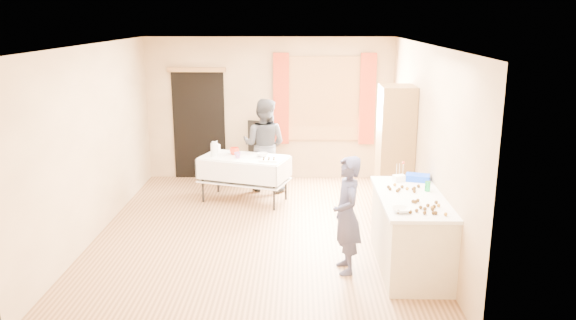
{
  "coord_description": "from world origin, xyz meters",
  "views": [
    {
      "loc": [
        0.54,
        -7.42,
        2.98
      ],
      "look_at": [
        0.4,
        0.0,
        1.05
      ],
      "focal_mm": 35.0,
      "sensor_mm": 36.0,
      "label": 1
    }
  ],
  "objects_px": {
    "party_table": "(244,175)",
    "woman": "(264,145)",
    "cabinet": "(395,151)",
    "counter": "(411,232)",
    "chair": "(255,164)",
    "girl": "(347,215)"
  },
  "relations": [
    {
      "from": "counter",
      "to": "girl",
      "type": "distance_m",
      "value": 0.83
    },
    {
      "from": "counter",
      "to": "woman",
      "type": "distance_m",
      "value": 3.66
    },
    {
      "from": "cabinet",
      "to": "girl",
      "type": "xyz_separation_m",
      "value": [
        -0.88,
        -2.03,
        -0.28
      ]
    },
    {
      "from": "counter",
      "to": "chair",
      "type": "relative_size",
      "value": 1.52
    },
    {
      "from": "chair",
      "to": "counter",
      "type": "bearing_deg",
      "value": -34.66
    },
    {
      "from": "chair",
      "to": "woman",
      "type": "bearing_deg",
      "value": -43.58
    },
    {
      "from": "cabinet",
      "to": "chair",
      "type": "height_order",
      "value": "cabinet"
    },
    {
      "from": "party_table",
      "to": "chair",
      "type": "distance_m",
      "value": 1.12
    },
    {
      "from": "counter",
      "to": "woman",
      "type": "relative_size",
      "value": 1.04
    },
    {
      "from": "cabinet",
      "to": "counter",
      "type": "relative_size",
      "value": 1.18
    },
    {
      "from": "cabinet",
      "to": "girl",
      "type": "height_order",
      "value": "cabinet"
    },
    {
      "from": "counter",
      "to": "chair",
      "type": "bearing_deg",
      "value": 120.92
    },
    {
      "from": "counter",
      "to": "girl",
      "type": "bearing_deg",
      "value": -172.16
    },
    {
      "from": "girl",
      "to": "counter",
      "type": "bearing_deg",
      "value": 88.91
    },
    {
      "from": "cabinet",
      "to": "party_table",
      "type": "height_order",
      "value": "cabinet"
    },
    {
      "from": "cabinet",
      "to": "woman",
      "type": "bearing_deg",
      "value": 150.38
    },
    {
      "from": "chair",
      "to": "girl",
      "type": "height_order",
      "value": "girl"
    },
    {
      "from": "chair",
      "to": "woman",
      "type": "distance_m",
      "value": 0.72
    },
    {
      "from": "party_table",
      "to": "chair",
      "type": "relative_size",
      "value": 1.42
    },
    {
      "from": "girl",
      "to": "woman",
      "type": "relative_size",
      "value": 0.88
    },
    {
      "from": "chair",
      "to": "girl",
      "type": "xyz_separation_m",
      "value": [
        1.37,
        -3.69,
        0.38
      ]
    },
    {
      "from": "party_table",
      "to": "woman",
      "type": "xyz_separation_m",
      "value": [
        0.29,
        0.61,
        0.36
      ]
    }
  ]
}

